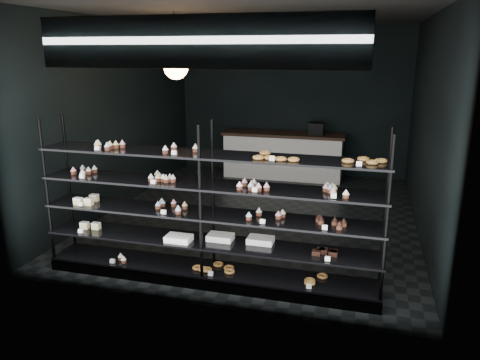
# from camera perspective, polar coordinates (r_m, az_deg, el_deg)

# --- Properties ---
(room) EXTENTS (5.01, 6.01, 3.20)m
(room) POSITION_cam_1_polar(r_m,az_deg,el_deg) (7.53, 2.55, 7.30)
(room) COLOR black
(room) RESTS_ON ground
(display_shelf) EXTENTS (4.00, 0.50, 1.91)m
(display_shelf) POSITION_cam_1_polar(r_m,az_deg,el_deg) (5.51, -4.23, -6.27)
(display_shelf) COLOR black
(display_shelf) RESTS_ON room
(signage) EXTENTS (3.30, 0.05, 0.50)m
(signage) POSITION_cam_1_polar(r_m,az_deg,el_deg) (4.64, -5.72, 16.43)
(signage) COLOR #0E0D43
(signage) RESTS_ON room
(pendant_lamp) EXTENTS (0.34, 0.34, 0.90)m
(pendant_lamp) POSITION_cam_1_polar(r_m,az_deg,el_deg) (6.70, -7.82, 13.48)
(pendant_lamp) COLOR black
(pendant_lamp) RESTS_ON room
(service_counter) EXTENTS (2.60, 0.65, 1.23)m
(service_counter) POSITION_cam_1_polar(r_m,az_deg,el_deg) (10.15, 5.32, 3.07)
(service_counter) COLOR silver
(service_counter) RESTS_ON room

